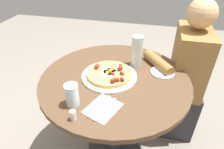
# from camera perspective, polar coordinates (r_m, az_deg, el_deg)

# --- Properties ---
(ground_plane) EXTENTS (6.00, 6.00, 0.00)m
(ground_plane) POSITION_cam_1_polar(r_m,az_deg,el_deg) (1.71, 0.62, -20.99)
(ground_plane) COLOR gray
(dining_table) EXTENTS (0.92, 0.92, 0.72)m
(dining_table) POSITION_cam_1_polar(r_m,az_deg,el_deg) (1.29, 0.77, -7.03)
(dining_table) COLOR brown
(dining_table) RESTS_ON ground_plane
(person_seated) EXTENTS (0.48, 0.47, 1.14)m
(person_seated) POSITION_cam_1_polar(r_m,az_deg,el_deg) (1.61, 20.37, -2.09)
(person_seated) COLOR #2D2D33
(person_seated) RESTS_ON ground_plane
(pizza_plate) EXTENTS (0.34, 0.34, 0.01)m
(pizza_plate) POSITION_cam_1_polar(r_m,az_deg,el_deg) (1.19, -0.83, -0.48)
(pizza_plate) COLOR white
(pizza_plate) RESTS_ON dining_table
(breakfast_pizza) EXTENTS (0.28, 0.28, 0.05)m
(breakfast_pizza) POSITION_cam_1_polar(r_m,az_deg,el_deg) (1.18, -0.78, 0.26)
(breakfast_pizza) COLOR tan
(breakfast_pizza) RESTS_ON pizza_plate
(bread_plate) EXTENTS (0.15, 0.15, 0.01)m
(bread_plate) POSITION_cam_1_polar(r_m,az_deg,el_deg) (1.27, 14.69, 0.64)
(bread_plate) COLOR white
(bread_plate) RESTS_ON dining_table
(napkin) EXTENTS (0.21, 0.19, 0.00)m
(napkin) POSITION_cam_1_polar(r_m,az_deg,el_deg) (0.98, -2.92, -9.86)
(napkin) COLOR white
(napkin) RESTS_ON dining_table
(fork) EXTENTS (0.17, 0.08, 0.00)m
(fork) POSITION_cam_1_polar(r_m,az_deg,el_deg) (0.99, -3.77, -9.25)
(fork) COLOR silver
(fork) RESTS_ON napkin
(knife) EXTENTS (0.17, 0.08, 0.00)m
(knife) POSITION_cam_1_polar(r_m,az_deg,el_deg) (0.97, -2.07, -10.10)
(knife) COLOR silver
(knife) RESTS_ON napkin
(water_glass) EXTENTS (0.07, 0.07, 0.12)m
(water_glass) POSITION_cam_1_polar(r_m,az_deg,el_deg) (0.98, -11.72, -5.99)
(water_glass) COLOR silver
(water_glass) RESTS_ON dining_table
(water_bottle) EXTENTS (0.07, 0.07, 0.21)m
(water_bottle) POSITION_cam_1_polar(r_m,az_deg,el_deg) (1.27, 7.31, 6.83)
(water_bottle) COLOR silver
(water_bottle) RESTS_ON dining_table
(salt_shaker) EXTENTS (0.03, 0.03, 0.05)m
(salt_shaker) POSITION_cam_1_polar(r_m,az_deg,el_deg) (0.93, -11.43, -11.74)
(salt_shaker) COLOR white
(salt_shaker) RESTS_ON dining_table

